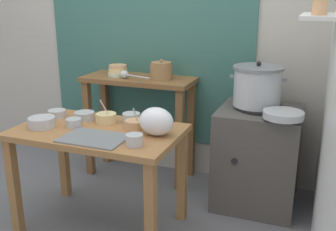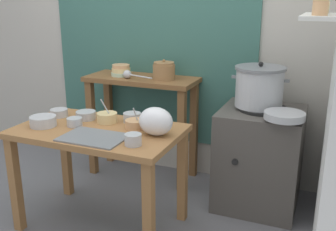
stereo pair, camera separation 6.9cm
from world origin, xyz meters
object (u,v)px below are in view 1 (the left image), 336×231
Objects in this scene: serving_tray at (94,138)px; prep_bowl_6 at (74,122)px; prep_table at (98,145)px; prep_bowl_7 at (135,124)px; prep_bowl_2 at (131,117)px; prep_bowl_4 at (134,139)px; ladle at (126,75)px; prep_bowl_1 at (42,122)px; prep_bowl_3 at (57,113)px; prep_bowl_0 at (84,116)px; bowl_stack_enamel at (118,71)px; steamer_pot at (257,86)px; clay_pot at (161,71)px; plastic_bag at (156,121)px; prep_bowl_5 at (106,118)px; back_shelf_table at (139,102)px; stove_block at (258,156)px; wide_pan at (283,115)px.

prep_bowl_6 is at bearing 148.23° from serving_tray.
prep_bowl_7 is (0.23, 0.10, 0.14)m from prep_table.
prep_bowl_2 is 1.21× the size of prep_bowl_4.
prep_bowl_1 is (-0.20, -0.86, -0.18)m from ladle.
prep_bowl_3 is 0.84× the size of prep_bowl_7.
prep_bowl_3 is (-0.22, -0.02, -0.00)m from prep_bowl_0.
prep_bowl_7 is (0.42, -0.05, 0.00)m from prep_bowl_0.
ladle is at bearing 89.77° from prep_bowl_6.
bowl_stack_enamel is 1.10m from serving_tray.
steamer_pot is 2.95× the size of prep_bowl_0.
prep_bowl_0 is at bearing 142.63° from prep_table.
prep_bowl_7 is (0.15, 0.27, 0.03)m from serving_tray.
steamer_pot is at bearing -7.76° from clay_pot.
prep_bowl_7 is (0.52, -0.75, -0.19)m from bowl_stack_enamel.
plastic_bag is at bearing -49.40° from bowl_stack_enamel.
prep_bowl_2 is (0.51, 0.31, -0.00)m from prep_bowl_1.
serving_tray is (-0.03, -1.03, -0.24)m from clay_pot.
prep_bowl_3 is at bearing 100.47° from prep_bowl_1.
clay_pot is at bearing 93.02° from prep_bowl_2.
prep_bowl_5 is at bearing -68.62° from bowl_stack_enamel.
prep_bowl_1 is at bearing -105.84° from back_shelf_table.
bowl_stack_enamel reaches higher than stove_block.
steamer_pot reaches higher than back_shelf_table.
ladle is at bearing 102.65° from prep_table.
prep_bowl_4 is at bearing -57.78° from bowl_stack_enamel.
clay_pot is 1.46× the size of prep_bowl_3.
prep_bowl_6 is at bearing -94.90° from back_shelf_table.
prep_bowl_1 reaches higher than serving_tray.
stove_block reaches higher than serving_tray.
prep_bowl_5 reaches higher than wide_pan.
clay_pot is at bearing 80.37° from prep_bowl_5.
steamer_pot reaches higher than prep_bowl_2.
prep_bowl_5 is at bearing 139.33° from prep_bowl_4.
stove_block is 2.87× the size of wide_pan.
serving_tray is 1.47× the size of wide_pan.
stove_block is 2.61× the size of ladle.
clay_pot reaches higher than wide_pan.
prep_bowl_3 is (-0.12, -0.72, -0.20)m from bowl_stack_enamel.
prep_bowl_0 is 0.16m from prep_bowl_6.
prep_bowl_5 is (-0.09, 0.31, 0.03)m from serving_tray.
clay_pot is 0.94m from prep_bowl_6.
back_shelf_table reaches higher than prep_bowl_4.
prep_bowl_3 is (-1.33, -0.62, -0.18)m from steamer_pot.
stove_block is 1.40m from prep_bowl_6.
prep_bowl_7 is (0.40, -0.66, -0.18)m from ladle.
plastic_bag reaches higher than stove_block.
serving_tray is (0.36, -1.01, -0.22)m from bowl_stack_enamel.
prep_bowl_5 is 1.18× the size of prep_bowl_7.
prep_bowl_1 is at bearing 170.77° from serving_tray.
ladle is 1.34× the size of plastic_bag.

